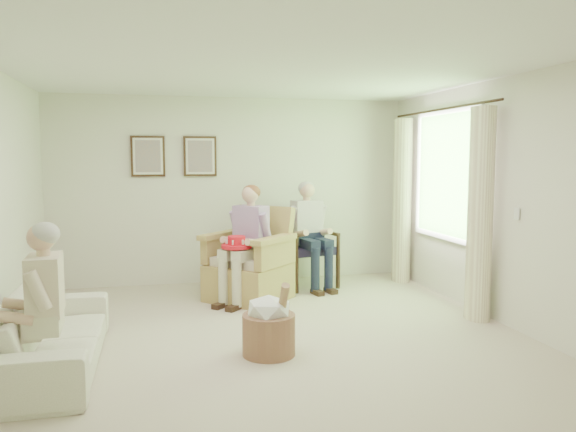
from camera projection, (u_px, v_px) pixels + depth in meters
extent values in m
plane|color=#C4B29E|center=(273.00, 341.00, 5.40)|extent=(5.50, 5.50, 0.00)
cube|color=silver|center=(233.00, 190.00, 7.93)|extent=(5.00, 0.04, 2.60)
cube|color=silver|center=(393.00, 258.00, 2.61)|extent=(5.00, 0.04, 2.60)
cube|color=silver|center=(507.00, 202.00, 5.84)|extent=(0.04, 5.50, 2.60)
cube|color=white|center=(272.00, 66.00, 5.13)|extent=(5.00, 5.50, 0.02)
cube|color=#2D6B23|center=(447.00, 175.00, 6.97)|extent=(0.02, 1.40, 1.50)
cube|color=white|center=(448.00, 111.00, 6.89)|extent=(0.04, 1.52, 0.06)
cube|color=white|center=(444.00, 237.00, 7.05)|extent=(0.04, 1.52, 0.06)
cylinder|color=#382114|center=(441.00, 109.00, 6.86)|extent=(0.03, 2.50, 0.03)
cylinder|color=#FCF5C5|center=(480.00, 215.00, 6.03)|extent=(0.34, 0.34, 2.30)
cylinder|color=#FCF5C5|center=(402.00, 201.00, 7.93)|extent=(0.34, 0.34, 2.30)
cube|color=#382114|center=(148.00, 156.00, 7.58)|extent=(0.45, 0.03, 0.55)
cube|color=silver|center=(148.00, 156.00, 7.56)|extent=(0.39, 0.01, 0.49)
cube|color=tan|center=(148.00, 156.00, 7.55)|extent=(0.33, 0.01, 0.43)
cube|color=#382114|center=(200.00, 156.00, 7.74)|extent=(0.45, 0.03, 0.55)
cube|color=silver|center=(200.00, 156.00, 7.72)|extent=(0.39, 0.01, 0.49)
cube|color=tan|center=(200.00, 156.00, 7.72)|extent=(0.33, 0.01, 0.43)
cube|color=tan|center=(249.00, 282.00, 6.97)|extent=(0.86, 0.83, 0.45)
cube|color=beige|center=(249.00, 260.00, 6.91)|extent=(0.66, 0.64, 0.11)
cube|color=tan|center=(244.00, 231.00, 7.25)|extent=(0.79, 0.24, 0.67)
cube|color=tan|center=(217.00, 252.00, 6.84)|extent=(0.11, 0.77, 0.32)
cube|color=tan|center=(280.00, 249.00, 7.02)|extent=(0.11, 0.77, 0.32)
cylinder|color=black|center=(290.00, 275.00, 7.34)|extent=(0.06, 0.06, 0.46)
cylinder|color=black|center=(336.00, 273.00, 7.48)|extent=(0.06, 0.06, 0.46)
cylinder|color=black|center=(280.00, 267.00, 7.90)|extent=(0.06, 0.06, 0.46)
cylinder|color=black|center=(323.00, 265.00, 8.05)|extent=(0.06, 0.06, 0.46)
cube|color=#201938|center=(307.00, 249.00, 7.66)|extent=(0.61, 0.59, 0.10)
cube|color=#201938|center=(302.00, 226.00, 7.91)|extent=(0.56, 0.07, 0.52)
imported|color=white|center=(51.00, 334.00, 4.70)|extent=(1.99, 0.78, 0.58)
cube|color=beige|center=(249.00, 247.00, 6.90)|extent=(0.40, 0.26, 0.16)
cube|color=#AE87BE|center=(249.00, 224.00, 6.89)|extent=(0.39, 0.24, 0.46)
sphere|color=#DDAD8E|center=(248.00, 194.00, 6.84)|extent=(0.21, 0.21, 0.21)
ellipsoid|color=brown|center=(248.00, 192.00, 6.86)|extent=(0.22, 0.22, 0.18)
cube|color=beige|center=(244.00, 254.00, 6.66)|extent=(0.14, 0.44, 0.13)
cube|color=beige|center=(260.00, 254.00, 6.71)|extent=(0.14, 0.44, 0.13)
cylinder|color=beige|center=(247.00, 283.00, 6.50)|extent=(0.12, 0.12, 0.57)
cylinder|color=beige|center=(264.00, 282.00, 6.55)|extent=(0.12, 0.12, 0.57)
cube|color=#181E35|center=(307.00, 238.00, 7.65)|extent=(0.40, 0.26, 0.16)
cube|color=silver|center=(307.00, 217.00, 7.64)|extent=(0.39, 0.24, 0.46)
sphere|color=#DDAD8E|center=(307.00, 190.00, 7.59)|extent=(0.21, 0.21, 0.21)
ellipsoid|color=#B7B2AD|center=(307.00, 188.00, 7.61)|extent=(0.22, 0.22, 0.18)
cube|color=#181E35|center=(305.00, 244.00, 7.41)|extent=(0.14, 0.44, 0.13)
cube|color=#181E35|center=(319.00, 243.00, 7.46)|extent=(0.14, 0.44, 0.13)
cylinder|color=#181E35|center=(308.00, 270.00, 7.25)|extent=(0.12, 0.12, 0.57)
cylinder|color=#181E35|center=(323.00, 269.00, 7.30)|extent=(0.12, 0.12, 0.57)
cube|color=beige|center=(41.00, 320.00, 4.34)|extent=(0.42, 0.26, 0.16)
cube|color=beige|center=(40.00, 284.00, 4.33)|extent=(0.41, 0.24, 0.46)
sphere|color=#DDAD8E|center=(38.00, 237.00, 4.28)|extent=(0.21, 0.21, 0.21)
ellipsoid|color=#B7B2AD|center=(38.00, 233.00, 4.31)|extent=(0.22, 0.22, 0.18)
cube|color=beige|center=(21.00, 336.00, 4.11)|extent=(0.14, 0.44, 0.13)
cube|color=beige|center=(50.00, 334.00, 4.16)|extent=(0.14, 0.44, 0.13)
cylinder|color=beige|center=(16.00, 376.00, 3.94)|extent=(0.12, 0.12, 0.41)
cylinder|color=beige|center=(47.00, 374.00, 3.99)|extent=(0.12, 0.12, 0.41)
cylinder|color=red|center=(237.00, 246.00, 6.65)|extent=(0.36, 0.36, 0.04)
cylinder|color=red|center=(237.00, 241.00, 6.64)|extent=(0.21, 0.21, 0.12)
cube|color=white|center=(246.00, 241.00, 6.67)|extent=(0.04, 0.01, 0.05)
cube|color=white|center=(240.00, 240.00, 6.75)|extent=(0.03, 0.04, 0.05)
cube|color=white|center=(231.00, 240.00, 6.72)|extent=(0.03, 0.04, 0.05)
cube|color=white|center=(227.00, 242.00, 6.62)|extent=(0.05, 0.01, 0.05)
cube|color=white|center=(233.00, 243.00, 6.54)|extent=(0.03, 0.04, 0.05)
cube|color=white|center=(242.00, 242.00, 6.56)|extent=(0.03, 0.04, 0.05)
cylinder|color=tan|center=(269.00, 335.00, 5.02)|extent=(0.61, 0.61, 0.37)
ellipsoid|color=white|center=(269.00, 309.00, 5.00)|extent=(0.42, 0.42, 0.25)
cylinder|color=#A57F56|center=(282.00, 309.00, 4.97)|extent=(0.19, 0.34, 0.55)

